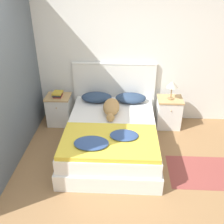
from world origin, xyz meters
TOP-DOWN VIEW (x-y plane):
  - ground_plane at (0.00, 0.00)m, footprint 16.00×16.00m
  - wall_back at (0.00, 2.13)m, footprint 9.00×0.06m
  - wall_side_left at (-1.37, 1.05)m, footprint 0.06×3.10m
  - bed at (0.09, 1.02)m, footprint 1.48×2.03m
  - headboard at (0.09, 2.06)m, footprint 1.56×0.06m
  - nightstand_left at (-0.95, 1.79)m, footprint 0.46×0.40m
  - nightstand_right at (1.13, 1.79)m, footprint 0.46×0.40m
  - pillow_left at (-0.23, 1.81)m, footprint 0.56×0.35m
  - pillow_right at (0.41, 1.81)m, footprint 0.56×0.35m
  - quilt at (0.08, 0.48)m, footprint 1.38×0.87m
  - dog at (0.07, 1.38)m, footprint 0.28×0.71m
  - book_stack at (-0.95, 1.79)m, footprint 0.18×0.23m
  - table_lamp at (1.13, 1.78)m, footprint 0.21×0.21m
  - rug at (1.61, 0.50)m, footprint 1.25×0.73m

SIDE VIEW (x-z plane):
  - ground_plane at x=0.00m, z-range 0.00..0.00m
  - rug at x=1.61m, z-range 0.00..0.00m
  - bed at x=0.09m, z-range 0.00..0.49m
  - nightstand_left at x=-0.95m, z-range 0.00..0.59m
  - nightstand_right at x=1.13m, z-range 0.00..0.59m
  - quilt at x=0.08m, z-range 0.47..0.59m
  - pillow_left at x=-0.23m, z-range 0.49..0.65m
  - pillow_right at x=0.41m, z-range 0.49..0.65m
  - dog at x=0.07m, z-range 0.48..0.70m
  - headboard at x=0.09m, z-range 0.02..1.19m
  - book_stack at x=-0.95m, z-range 0.59..0.67m
  - table_lamp at x=1.13m, z-range 0.69..1.03m
  - wall_back at x=0.00m, z-range 0.00..2.55m
  - wall_side_left at x=-1.37m, z-range 0.00..2.55m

